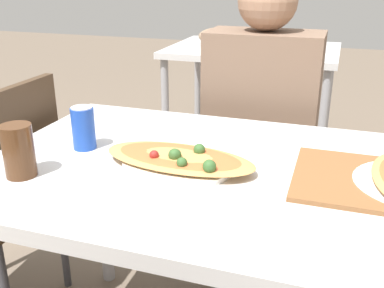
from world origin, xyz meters
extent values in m
cube|color=silver|center=(0.00, 0.00, 0.75)|extent=(1.18, 0.84, 0.04)
cylinder|color=#99999E|center=(-0.53, 0.36, 0.36)|extent=(0.05, 0.05, 0.73)
cube|color=#3F2D1E|center=(0.04, 0.68, 0.45)|extent=(0.40, 0.40, 0.04)
cube|color=#3F2D1E|center=(0.04, 0.86, 0.69)|extent=(0.38, 0.03, 0.44)
cylinder|color=#38383D|center=(0.21, 0.51, 0.22)|extent=(0.03, 0.03, 0.43)
cylinder|color=#38383D|center=(-0.13, 0.51, 0.22)|extent=(0.03, 0.03, 0.43)
cylinder|color=#38383D|center=(0.21, 0.85, 0.22)|extent=(0.03, 0.03, 0.43)
cylinder|color=#38383D|center=(-0.13, 0.85, 0.22)|extent=(0.03, 0.03, 0.43)
cube|color=#3F2D1E|center=(-0.66, 0.10, 0.69)|extent=(0.03, 0.38, 0.44)
cylinder|color=#38383D|center=(-0.68, 0.27, 0.22)|extent=(0.03, 0.03, 0.43)
cylinder|color=#2D2D38|center=(0.14, 0.55, 0.24)|extent=(0.10, 0.10, 0.47)
cylinder|color=#2D2D38|center=(-0.06, 0.55, 0.24)|extent=(0.10, 0.10, 0.47)
cube|color=brown|center=(0.04, 0.65, 0.76)|extent=(0.43, 0.24, 0.57)
sphere|color=#997056|center=(0.04, 0.65, 1.15)|extent=(0.22, 0.22, 0.22)
cylinder|color=white|center=(-0.06, -0.03, 0.78)|extent=(0.30, 0.30, 0.01)
ellipsoid|color=tan|center=(-0.06, -0.03, 0.79)|extent=(0.43, 0.22, 0.02)
ellipsoid|color=#D16033|center=(-0.06, -0.03, 0.80)|extent=(0.35, 0.18, 0.01)
sphere|color=#335928|center=(-0.06, -0.05, 0.81)|extent=(0.03, 0.03, 0.03)
sphere|color=maroon|center=(-0.12, -0.06, 0.81)|extent=(0.03, 0.03, 0.03)
sphere|color=#335928|center=(0.04, -0.09, 0.81)|extent=(0.03, 0.03, 0.03)
sphere|color=#335928|center=(-0.02, 0.01, 0.81)|extent=(0.03, 0.03, 0.03)
sphere|color=#335928|center=(-0.03, -0.09, 0.81)|extent=(0.03, 0.03, 0.03)
cylinder|color=#1E47B2|center=(-0.37, 0.01, 0.83)|extent=(0.07, 0.07, 0.12)
cylinder|color=silver|center=(-0.37, 0.01, 0.89)|extent=(0.06, 0.06, 0.00)
cylinder|color=#4C2D19|center=(-0.42, -0.21, 0.84)|extent=(0.08, 0.08, 0.14)
cube|color=brown|center=(0.44, 0.02, 0.78)|extent=(0.42, 0.32, 0.01)
cube|color=silver|center=(-0.24, 1.93, 0.75)|extent=(1.10, 0.80, 0.04)
ellipsoid|color=#8C7259|center=(-0.46, 1.93, 0.83)|extent=(0.32, 0.24, 0.12)
cylinder|color=#99999E|center=(-0.74, 1.58, 0.36)|extent=(0.05, 0.05, 0.73)
cylinder|color=#99999E|center=(0.26, 1.58, 0.36)|extent=(0.05, 0.05, 0.73)
cylinder|color=#99999E|center=(-0.74, 2.28, 0.36)|extent=(0.05, 0.05, 0.73)
cylinder|color=#99999E|center=(0.26, 2.28, 0.36)|extent=(0.05, 0.05, 0.73)
camera|label=1|loc=(0.32, -1.05, 1.26)|focal=42.00mm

